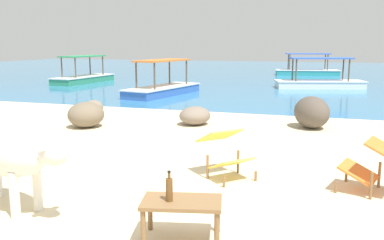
% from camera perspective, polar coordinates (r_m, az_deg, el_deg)
% --- Properties ---
extents(sand_beach, '(18.00, 14.00, 0.04)m').
position_cam_1_polar(sand_beach, '(4.80, -5.28, -12.81)').
color(sand_beach, beige).
rests_on(sand_beach, ground).
extents(water_surface, '(60.00, 36.00, 0.03)m').
position_cam_1_polar(water_surface, '(26.18, 13.96, 5.89)').
color(water_surface, teal).
rests_on(water_surface, ground).
extents(cow, '(1.80, 0.88, 1.00)m').
position_cam_1_polar(cow, '(5.19, -23.91, -3.94)').
color(cow, silver).
rests_on(cow, sand_beach).
extents(low_bench_table, '(0.84, 0.60, 0.39)m').
position_cam_1_polar(low_bench_table, '(4.11, -1.40, -11.59)').
color(low_bench_table, brown).
rests_on(low_bench_table, sand_beach).
extents(bottle, '(0.07, 0.07, 0.30)m').
position_cam_1_polar(bottle, '(4.03, -3.09, -9.27)').
color(bottle, brown).
rests_on(bottle, low_bench_table).
extents(deck_chair_near, '(0.92, 0.91, 0.68)m').
position_cam_1_polar(deck_chair_near, '(5.93, 4.53, -4.10)').
color(deck_chair_near, brown).
rests_on(deck_chair_near, sand_beach).
extents(deck_chair_far, '(0.88, 0.72, 0.68)m').
position_cam_1_polar(deck_chair_far, '(5.77, 23.15, -5.35)').
color(deck_chair_far, brown).
rests_on(deck_chair_far, sand_beach).
extents(shore_rock_large, '(1.07, 1.17, 0.71)m').
position_cam_1_polar(shore_rock_large, '(9.69, 15.85, 1.01)').
color(shore_rock_large, brown).
rests_on(shore_rock_large, sand_beach).
extents(shore_rock_medium, '(0.88, 0.94, 0.42)m').
position_cam_1_polar(shore_rock_medium, '(9.74, 0.40, 0.60)').
color(shore_rock_medium, gray).
rests_on(shore_rock_medium, sand_beach).
extents(shore_rock_small, '(0.68, 0.69, 0.38)m').
position_cam_1_polar(shore_rock_small, '(11.48, -13.11, 1.70)').
color(shore_rock_small, gray).
rests_on(shore_rock_small, sand_beach).
extents(shore_rock_flat, '(1.01, 1.04, 0.57)m').
position_cam_1_polar(shore_rock_flat, '(9.72, -14.11, 0.70)').
color(shore_rock_flat, '#756651').
rests_on(shore_rock_flat, sand_beach).
extents(boat_white, '(3.85, 2.10, 1.29)m').
position_cam_1_polar(boat_white, '(18.76, 16.82, 4.99)').
color(boat_white, white).
rests_on(boat_white, water_surface).
extents(boat_teal, '(3.82, 1.81, 1.29)m').
position_cam_1_polar(boat_teal, '(26.12, 15.27, 6.46)').
color(boat_teal, teal).
rests_on(boat_teal, water_surface).
extents(boat_green, '(1.46, 3.76, 1.29)m').
position_cam_1_polar(boat_green, '(21.13, -14.42, 5.66)').
color(boat_green, '#338E66').
rests_on(boat_green, water_surface).
extents(boat_blue, '(1.87, 3.83, 1.29)m').
position_cam_1_polar(boat_blue, '(15.61, -3.97, 4.41)').
color(boat_blue, '#3866B7').
rests_on(boat_blue, water_surface).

